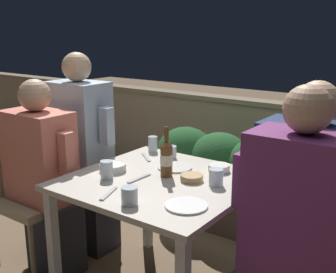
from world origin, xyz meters
TOP-DOWN VIEW (x-y plane):
  - parapet_wall at (0.00, 1.76)m, footprint 9.00×0.18m
  - dining_table at (0.00, 0.00)m, footprint 0.93×0.90m
  - planter_hedge at (-0.19, 1.01)m, footprint 1.13×0.47m
  - chair_left_near at (-0.95, -0.18)m, footprint 0.45×0.44m
  - person_coral_top at (-0.75, -0.18)m, footprint 0.49×0.26m
  - chair_left_far at (-0.98, 0.18)m, footprint 0.45×0.44m
  - person_blue_shirt at (-0.78, 0.18)m, footprint 0.48×0.26m
  - person_purple_stripe at (0.76, -0.13)m, footprint 0.49×0.26m
  - person_navy_jumper at (0.72, 0.13)m, footprint 0.51×0.26m
  - beer_bottle at (-0.00, 0.05)m, footprint 0.07×0.07m
  - plate_0 at (-0.04, 0.19)m, footprint 0.20×0.20m
  - plate_1 at (0.31, -0.22)m, footprint 0.20×0.20m
  - bowl_0 at (0.15, 0.08)m, footprint 0.12×0.12m
  - bowl_1 at (0.19, 0.29)m, footprint 0.12×0.12m
  - bowl_2 at (-0.30, -0.05)m, footprint 0.15×0.15m
  - glass_cup_0 at (0.08, -0.35)m, footprint 0.08×0.08m
  - glass_cup_1 at (0.28, 0.09)m, footprint 0.07×0.07m
  - glass_cup_2 at (-0.17, 0.33)m, footprint 0.07×0.07m
  - glass_cup_3 at (-0.35, 0.38)m, footprint 0.06×0.06m
  - glass_cup_4 at (-0.24, -0.16)m, footprint 0.07×0.07m
  - fork_0 at (-0.08, -0.32)m, footprint 0.08×0.17m
  - fork_1 at (-0.30, 0.25)m, footprint 0.15×0.12m
  - fork_2 at (-0.09, -0.07)m, footprint 0.02×0.17m
  - potted_plant at (-1.16, 0.64)m, footprint 0.31×0.31m

SIDE VIEW (x-z plane):
  - potted_plant at x=-1.16m, z-range 0.07..0.71m
  - planter_hedge at x=-0.19m, z-range 0.04..0.77m
  - parapet_wall at x=0.00m, z-range 0.01..0.88m
  - chair_left_near at x=-0.95m, z-range 0.10..0.98m
  - chair_left_far at x=-0.98m, z-range 0.10..0.98m
  - person_coral_top at x=-0.75m, z-range 0.00..1.21m
  - dining_table at x=0.00m, z-range 0.27..0.98m
  - person_navy_jumper at x=0.72m, z-range 0.00..1.28m
  - person_purple_stripe at x=0.76m, z-range 0.00..1.30m
  - person_blue_shirt at x=-0.78m, z-range 0.01..1.35m
  - fork_0 at x=-0.08m, z-range 0.72..0.72m
  - fork_1 at x=-0.30m, z-range 0.72..0.72m
  - fork_2 at x=-0.09m, z-range 0.72..0.72m
  - plate_0 at x=-0.04m, z-range 0.72..0.73m
  - plate_1 at x=0.31m, z-range 0.72..0.73m
  - bowl_0 at x=0.15m, z-range 0.72..0.75m
  - bowl_1 at x=0.19m, z-range 0.72..0.76m
  - bowl_2 at x=-0.30m, z-range 0.72..0.76m
  - glass_cup_2 at x=-0.17m, z-range 0.72..0.79m
  - glass_cup_0 at x=0.08m, z-range 0.72..0.80m
  - glass_cup_1 at x=0.28m, z-range 0.72..0.80m
  - glass_cup_4 at x=-0.24m, z-range 0.72..0.81m
  - glass_cup_3 at x=-0.35m, z-range 0.72..0.81m
  - beer_bottle at x=0.00m, z-range 0.68..0.96m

